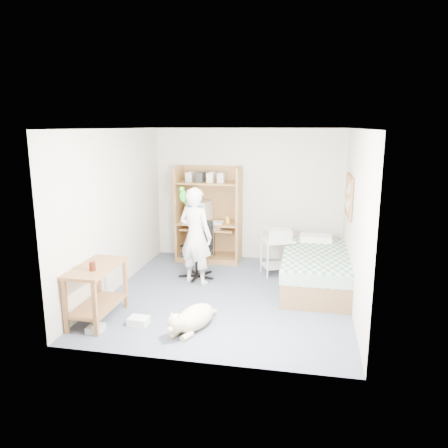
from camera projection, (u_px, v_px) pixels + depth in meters
name	position (u px, v px, depth m)	size (l,w,h in m)	color
floor	(229.00, 295.00, 6.72)	(4.00, 4.00, 0.00)	#475061
wall_back	(248.00, 195.00, 8.35)	(3.60, 0.02, 2.50)	beige
wall_right	(355.00, 220.00, 6.10)	(0.02, 4.00, 2.50)	beige
wall_left	(115.00, 211.00, 6.78)	(0.02, 4.00, 2.50)	beige
ceiling	(229.00, 129.00, 6.17)	(3.60, 4.00, 0.02)	white
computer_hutch	(209.00, 218.00, 8.33)	(1.20, 0.63, 1.80)	brown
bed	(315.00, 269.00, 7.00)	(1.02, 2.02, 0.66)	brown
side_desk	(97.00, 285.00, 5.75)	(0.50, 1.00, 0.75)	brown
corkboard	(349.00, 196.00, 6.92)	(0.04, 0.94, 0.66)	olive
office_chair	(199.00, 258.00, 7.45)	(0.55, 0.55, 0.96)	black
person	(196.00, 236.00, 7.05)	(0.58, 0.38, 1.59)	silver
parrot	(183.00, 195.00, 6.96)	(0.12, 0.20, 0.32)	#1B9415
dog	(192.00, 318.00, 5.52)	(0.55, 0.95, 0.37)	#CAB287
printer_cart	(277.00, 251.00, 7.57)	(0.65, 0.60, 0.63)	silver
printer	(278.00, 234.00, 7.50)	(0.42, 0.32, 0.18)	#BBBBB6
crt_monitor	(200.00, 211.00, 8.35)	(0.46, 0.47, 0.37)	beige
keyboard	(210.00, 228.00, 8.20)	(0.45, 0.16, 0.03)	beige
pencil_cup	(228.00, 220.00, 8.18)	(0.08, 0.08, 0.12)	gold
drink_glass	(92.00, 266.00, 5.51)	(0.08, 0.08, 0.12)	#3D1309
floor_box_a	(139.00, 321.00, 5.70)	(0.25, 0.20, 0.10)	white
floor_box_b	(96.00, 329.00, 5.50)	(0.18, 0.22, 0.08)	#ABABA6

